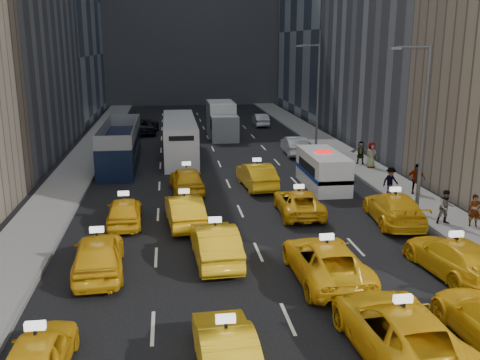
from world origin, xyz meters
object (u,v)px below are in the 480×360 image
(double_decker, at_px, (120,145))
(nypd_van, at_px, (323,170))
(box_truck, at_px, (222,120))
(pedestrian_0, at_px, (475,210))
(city_bus, at_px, (180,138))

(double_decker, bearing_deg, nypd_van, -23.42)
(box_truck, bearing_deg, pedestrian_0, -65.90)
(city_bus, bearing_deg, pedestrian_0, -57.03)
(nypd_van, height_order, double_decker, double_decker)
(nypd_van, distance_m, double_decker, 15.57)
(nypd_van, xyz_separation_m, box_truck, (-4.50, 19.73, 0.56))
(nypd_van, xyz_separation_m, double_decker, (-13.34, 8.00, 0.47))
(nypd_van, xyz_separation_m, pedestrian_0, (5.21, -8.77, -0.13))
(nypd_van, bearing_deg, double_decker, 156.89)
(nypd_van, distance_m, pedestrian_0, 10.20)
(double_decker, xyz_separation_m, city_bus, (4.50, 2.72, -0.03))
(double_decker, relative_size, pedestrian_0, 6.83)
(city_bus, bearing_deg, double_decker, -151.67)
(nypd_van, height_order, box_truck, box_truck)
(box_truck, bearing_deg, city_bus, -110.45)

